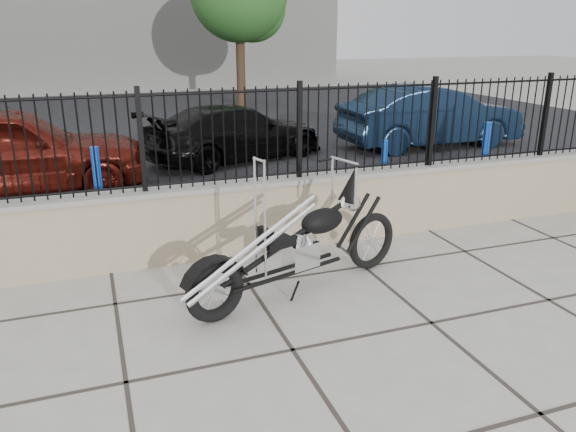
% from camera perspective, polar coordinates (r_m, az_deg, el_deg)
% --- Properties ---
extents(ground_plane, '(90.00, 90.00, 0.00)m').
position_cam_1_polar(ground_plane, '(5.36, 0.49, -13.47)').
color(ground_plane, '#99968E').
rests_on(ground_plane, ground).
extents(parking_lot, '(30.00, 30.00, 0.00)m').
position_cam_1_polar(parking_lot, '(17.07, -14.21, 8.48)').
color(parking_lot, black).
rests_on(parking_lot, ground).
extents(retaining_wall, '(14.00, 0.36, 0.96)m').
position_cam_1_polar(retaining_wall, '(7.33, -6.22, -0.32)').
color(retaining_wall, gray).
rests_on(retaining_wall, ground_plane).
extents(iron_fence, '(14.00, 0.08, 1.20)m').
position_cam_1_polar(iron_fence, '(7.06, -6.52, 8.00)').
color(iron_fence, black).
rests_on(iron_fence, retaining_wall).
extents(background_building, '(22.00, 6.00, 8.00)m').
position_cam_1_polar(background_building, '(30.82, -17.76, 19.96)').
color(background_building, beige).
rests_on(background_building, ground_plane).
extents(chopper_motorcycle, '(2.77, 1.28, 1.65)m').
position_cam_1_polar(chopper_motorcycle, '(6.07, 0.95, -0.85)').
color(chopper_motorcycle, black).
rests_on(chopper_motorcycle, ground_plane).
extents(car_red, '(4.69, 1.97, 1.59)m').
position_cam_1_polar(car_red, '(11.06, -26.53, 5.97)').
color(car_red, '#51120B').
rests_on(car_red, parking_lot).
extents(car_black, '(4.56, 3.03, 1.23)m').
position_cam_1_polar(car_black, '(12.70, -5.34, 8.43)').
color(car_black, black).
rests_on(car_black, parking_lot).
extents(car_blue, '(4.59, 1.64, 1.51)m').
position_cam_1_polar(car_blue, '(14.55, 14.26, 9.80)').
color(car_blue, black).
rests_on(car_blue, parking_lot).
extents(bollard_a, '(0.15, 0.15, 1.10)m').
position_cam_1_polar(bollard_a, '(9.30, -18.76, 3.34)').
color(bollard_a, '#0C3DC0').
rests_on(bollard_a, ground_plane).
extents(bollard_b, '(0.12, 0.12, 0.92)m').
position_cam_1_polar(bollard_b, '(10.41, 9.71, 5.12)').
color(bollard_b, '#0C2CBA').
rests_on(bollard_b, ground_plane).
extents(bollard_c, '(0.14, 0.14, 1.15)m').
position_cam_1_polar(bollard_c, '(11.48, 19.37, 6.16)').
color(bollard_c, blue).
rests_on(bollard_c, ground_plane).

